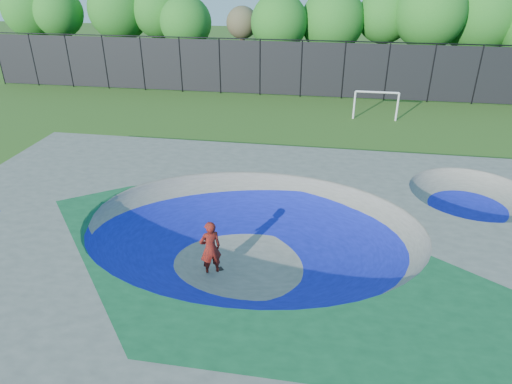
% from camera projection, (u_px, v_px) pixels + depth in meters
% --- Properties ---
extents(ground, '(120.00, 120.00, 0.00)m').
position_uv_depth(ground, '(252.00, 262.00, 15.18)').
color(ground, '#2D5317').
rests_on(ground, ground).
extents(skate_deck, '(22.00, 14.00, 1.50)m').
position_uv_depth(skate_deck, '(252.00, 244.00, 14.84)').
color(skate_deck, gray).
rests_on(skate_deck, ground).
extents(skater, '(0.83, 0.76, 1.91)m').
position_uv_depth(skater, '(210.00, 248.00, 14.23)').
color(skater, red).
rests_on(skater, ground).
extents(skateboard, '(0.74, 0.67, 0.05)m').
position_uv_depth(skateboard, '(212.00, 272.00, 14.66)').
color(skateboard, black).
rests_on(skateboard, ground).
extents(soccer_goal, '(2.74, 0.12, 1.81)m').
position_uv_depth(soccer_goal, '(376.00, 100.00, 28.24)').
color(soccer_goal, silver).
rests_on(soccer_goal, ground).
extents(fence, '(48.09, 0.09, 4.04)m').
position_uv_depth(fence, '(301.00, 68.00, 32.70)').
color(fence, black).
rests_on(fence, ground).
extents(treeline, '(52.46, 7.32, 8.19)m').
position_uv_depth(treeline, '(328.00, 17.00, 35.68)').
color(treeline, '#4F3B27').
rests_on(treeline, ground).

